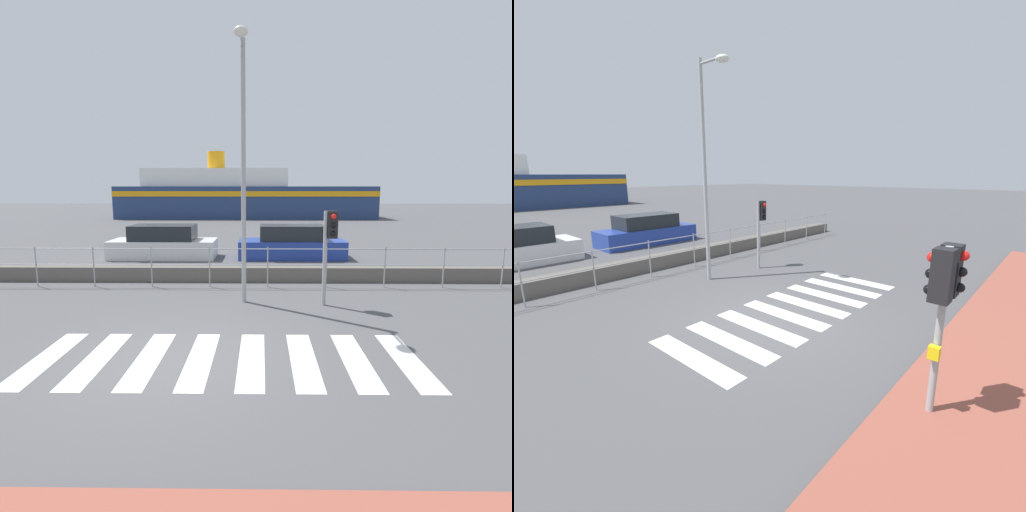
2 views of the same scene
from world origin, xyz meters
The scene contains 9 objects.
ground_plane centered at (0.00, 0.00, 0.00)m, with size 160.00×160.00×0.00m, color #4C4C4F.
sidewalk_brick centered at (0.00, -4.10, 0.06)m, with size 24.00×1.80×0.12m.
crosswalk centered at (0.95, 0.00, 0.00)m, with size 6.75×2.40×0.01m.
seawall centered at (0.00, 6.15, 0.23)m, with size 23.53×0.55×0.47m.
harbor_fence centered at (0.00, 5.28, 0.80)m, with size 21.22×0.04×1.23m.
traffic_light_near centered at (-0.97, -3.78, 1.91)m, with size 0.58×0.41×2.46m.
traffic_light_far centered at (3.28, 3.36, 1.77)m, with size 0.34×0.32×2.41m.
streetlamp centered at (1.12, 3.43, 4.00)m, with size 0.32×1.21×6.49m.
parked_car_blue centered at (2.88, 10.58, 0.61)m, with size 4.55×1.76×1.43m.
Camera 2 is at (-5.55, -4.85, 3.33)m, focal length 24.00 mm.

